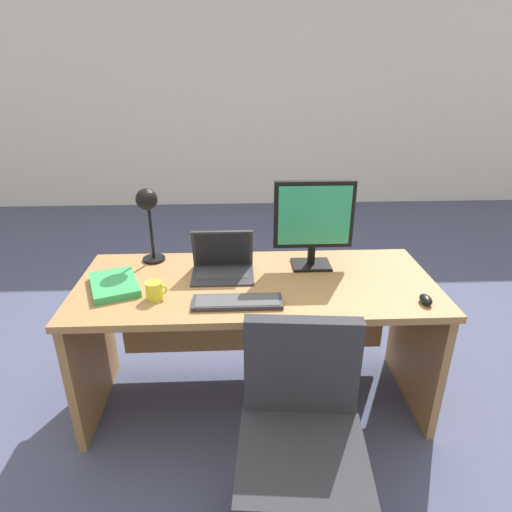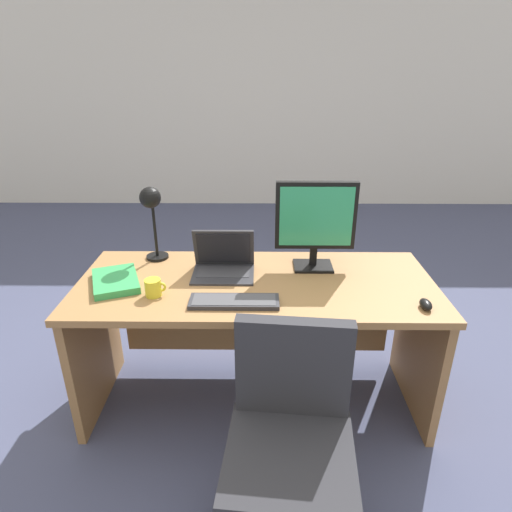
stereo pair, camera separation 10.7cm
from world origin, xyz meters
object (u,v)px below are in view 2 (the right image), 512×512
Objects in this scene: desk_lamp at (151,207)px; office_chair at (289,461)px; monitor at (316,220)px; keyboard at (234,301)px; laptop at (224,259)px; desk at (256,314)px; coffee_mug at (154,288)px; book at (116,281)px; mouse at (426,304)px.

desk_lamp is 0.47× the size of office_chair.
monitor is 0.60m from keyboard.
laptop is at bearing 109.66° from office_chair.
desk is 17.75× the size of coffee_mug.
book is (-0.68, -0.09, 0.23)m from desk.
desk_lamp reaches higher than coffee_mug.
desk_lamp reaches higher than laptop.
monitor is 1.12× the size of desk_lamp.
desk_lamp is (-0.38, 0.14, 0.23)m from laptop.
keyboard is 0.71m from desk_lamp.
office_chair is (-0.61, -0.47, -0.40)m from mouse.
coffee_mug reaches higher than desk.
office_chair is at bearing -142.09° from mouse.
coffee_mug is at bearing -139.20° from laptop.
mouse is at bearing -8.49° from book.
desk is at bearing -20.61° from laptop.
monitor is at bearing 22.24° from coffee_mug.
desk is 0.58m from monitor.
monitor is at bearing 79.49° from office_chair.
book is (-0.58, 0.18, 0.01)m from keyboard.
book is at bearing -168.36° from monitor.
desk is 0.36m from keyboard.
mouse is 0.87m from office_chair.
laptop is at bearing 40.80° from coffee_mug.
laptop is 0.89× the size of book.
coffee_mug reaches higher than book.
mouse is 0.21× the size of desk_lamp.
monitor is at bearing 11.64° from book.
desk is at bearing 158.10° from mouse.
desk is 20.14× the size of mouse.
laptop is 0.77× the size of keyboard.
monitor is 1.03m from book.
mouse is 1.41m from desk_lamp.
book is 3.51× the size of coffee_mug.
office_chair is (0.60, -0.58, -0.42)m from coffee_mug.
monitor reaches higher than laptop.
book is (-0.13, -0.29, -0.28)m from desk_lamp.
office_chair is at bearing -43.83° from coffee_mug.
book is at bearing 139.74° from office_chair.
laptop is 0.54m from book.
desk is at bearing 22.92° from coffee_mug.
desk is 5.67× the size of laptop.
office_chair is (0.81, -0.69, -0.40)m from book.
monitor is 1.11m from office_chair.
book is at bearing -163.85° from laptop.
mouse is (0.84, -0.03, 0.01)m from keyboard.
coffee_mug is at bearing 136.17° from office_chair.
desk is 2.01× the size of office_chair.
coffee_mug is (-0.76, -0.31, -0.22)m from monitor.
monitor is at bearing 21.15° from desk.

